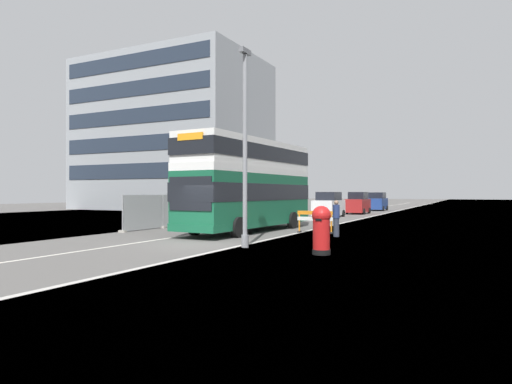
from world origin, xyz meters
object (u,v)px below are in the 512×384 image
object	(u,v)px
red_pillar_postbox	(321,228)
lamppost_foreground	(245,154)
car_oncoming_near	(329,205)
car_receding_far	(377,202)
pedestrian_at_kerb	(336,218)
car_receding_mid	(358,204)
double_decker_bus	(249,183)
roadworks_barrier	(315,219)

from	to	relation	value
red_pillar_postbox	lamppost_foreground	bearing A→B (deg)	170.11
lamppost_foreground	red_pillar_postbox	size ratio (longest dim) A/B	4.60
lamppost_foreground	car_oncoming_near	world-z (taller)	lamppost_foreground
car_receding_far	pedestrian_at_kerb	bearing A→B (deg)	-81.86
car_receding_far	red_pillar_postbox	bearing A→B (deg)	-81.24
car_receding_mid	car_receding_far	size ratio (longest dim) A/B	1.02
double_decker_bus	red_pillar_postbox	bearing A→B (deg)	-47.52
roadworks_barrier	car_receding_mid	size ratio (longest dim) A/B	0.49
roadworks_barrier	car_receding_mid	xyz separation A→B (m)	(-3.21, 22.57, 0.27)
lamppost_foreground	red_pillar_postbox	bearing A→B (deg)	-9.89
double_decker_bus	roadworks_barrier	xyz separation A→B (m)	(3.65, 0.66, -1.92)
roadworks_barrier	pedestrian_at_kerb	size ratio (longest dim) A/B	1.08
car_receding_far	double_decker_bus	bearing A→B (deg)	-90.86
roadworks_barrier	pedestrian_at_kerb	xyz separation A→B (m)	(1.59, -1.46, 0.13)
double_decker_bus	pedestrian_at_kerb	size ratio (longest dim) A/B	6.11
lamppost_foreground	pedestrian_at_kerb	distance (m)	6.75
red_pillar_postbox	roadworks_barrier	xyz separation A→B (m)	(-2.94, 7.85, -0.17)
lamppost_foreground	car_receding_mid	xyz separation A→B (m)	(-2.80, 29.84, -2.66)
red_pillar_postbox	car_receding_mid	distance (m)	31.04
roadworks_barrier	car_oncoming_near	world-z (taller)	car_oncoming_near
roadworks_barrier	car_receding_far	xyz separation A→B (m)	(-3.16, 31.76, 0.26)
red_pillar_postbox	roadworks_barrier	bearing A→B (deg)	110.53
roadworks_barrier	car_receding_mid	world-z (taller)	car_receding_mid
red_pillar_postbox	double_decker_bus	bearing A→B (deg)	132.48
car_receding_far	car_oncoming_near	bearing A→B (deg)	-93.02
double_decker_bus	red_pillar_postbox	world-z (taller)	double_decker_bus
car_oncoming_near	car_receding_far	world-z (taller)	car_oncoming_near
double_decker_bus	car_oncoming_near	world-z (taller)	double_decker_bus
roadworks_barrier	car_oncoming_near	bearing A→B (deg)	104.74
car_oncoming_near	pedestrian_at_kerb	bearing A→B (deg)	-71.48
lamppost_foreground	red_pillar_postbox	distance (m)	4.38
lamppost_foreground	car_receding_far	bearing A→B (deg)	94.04
car_receding_mid	car_receding_far	distance (m)	9.18
roadworks_barrier	pedestrian_at_kerb	world-z (taller)	pedestrian_at_kerb
red_pillar_postbox	car_oncoming_near	size ratio (longest dim) A/B	0.41
lamppost_foreground	car_receding_far	distance (m)	39.21
red_pillar_postbox	car_receding_mid	world-z (taller)	car_receding_mid
lamppost_foreground	roadworks_barrier	distance (m)	7.85
pedestrian_at_kerb	lamppost_foreground	bearing A→B (deg)	-108.95
double_decker_bus	car_oncoming_near	bearing A→B (deg)	91.35
car_receding_mid	lamppost_foreground	bearing A→B (deg)	-84.63
car_oncoming_near	pedestrian_at_kerb	distance (m)	17.69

